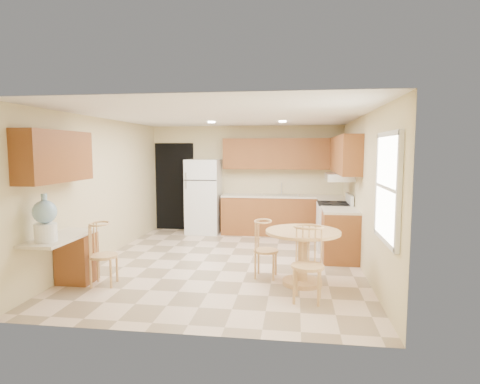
# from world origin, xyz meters

# --- Properties ---
(floor) EXTENTS (5.50, 5.50, 0.00)m
(floor) POSITION_xyz_m (0.00, 0.00, 0.00)
(floor) COLOR beige
(floor) RESTS_ON ground
(ceiling) EXTENTS (4.50, 5.50, 0.02)m
(ceiling) POSITION_xyz_m (0.00, 0.00, 2.50)
(ceiling) COLOR white
(ceiling) RESTS_ON wall_back
(wall_back) EXTENTS (4.50, 0.02, 2.50)m
(wall_back) POSITION_xyz_m (0.00, 2.75, 1.25)
(wall_back) COLOR #CDC08A
(wall_back) RESTS_ON floor
(wall_front) EXTENTS (4.50, 0.02, 2.50)m
(wall_front) POSITION_xyz_m (0.00, -2.75, 1.25)
(wall_front) COLOR #CDC08A
(wall_front) RESTS_ON floor
(wall_left) EXTENTS (0.02, 5.50, 2.50)m
(wall_left) POSITION_xyz_m (-2.25, 0.00, 1.25)
(wall_left) COLOR #CDC08A
(wall_left) RESTS_ON floor
(wall_right) EXTENTS (0.02, 5.50, 2.50)m
(wall_right) POSITION_xyz_m (2.25, 0.00, 1.25)
(wall_right) COLOR #CDC08A
(wall_right) RESTS_ON floor
(doorway) EXTENTS (0.90, 0.02, 2.10)m
(doorway) POSITION_xyz_m (-1.75, 2.73, 1.05)
(doorway) COLOR black
(doorway) RESTS_ON floor
(base_cab_back) EXTENTS (2.75, 0.60, 0.87)m
(base_cab_back) POSITION_xyz_m (0.88, 2.45, 0.43)
(base_cab_back) COLOR brown
(base_cab_back) RESTS_ON floor
(counter_back) EXTENTS (2.75, 0.63, 0.04)m
(counter_back) POSITION_xyz_m (0.88, 2.45, 0.89)
(counter_back) COLOR beige
(counter_back) RESTS_ON base_cab_back
(base_cab_right_a) EXTENTS (0.60, 0.59, 0.87)m
(base_cab_right_a) POSITION_xyz_m (1.95, 1.85, 0.43)
(base_cab_right_a) COLOR brown
(base_cab_right_a) RESTS_ON floor
(counter_right_a) EXTENTS (0.63, 0.59, 0.04)m
(counter_right_a) POSITION_xyz_m (1.95, 1.85, 0.89)
(counter_right_a) COLOR beige
(counter_right_a) RESTS_ON base_cab_right_a
(base_cab_right_b) EXTENTS (0.60, 0.80, 0.87)m
(base_cab_right_b) POSITION_xyz_m (1.95, 0.40, 0.43)
(base_cab_right_b) COLOR brown
(base_cab_right_b) RESTS_ON floor
(counter_right_b) EXTENTS (0.63, 0.80, 0.04)m
(counter_right_b) POSITION_xyz_m (1.95, 0.40, 0.89)
(counter_right_b) COLOR beige
(counter_right_b) RESTS_ON base_cab_right_b
(upper_cab_back) EXTENTS (2.75, 0.33, 0.70)m
(upper_cab_back) POSITION_xyz_m (0.88, 2.58, 1.85)
(upper_cab_back) COLOR brown
(upper_cab_back) RESTS_ON wall_back
(upper_cab_right) EXTENTS (0.33, 2.42, 0.70)m
(upper_cab_right) POSITION_xyz_m (2.08, 1.21, 1.85)
(upper_cab_right) COLOR brown
(upper_cab_right) RESTS_ON wall_right
(upper_cab_left) EXTENTS (0.33, 1.40, 0.70)m
(upper_cab_left) POSITION_xyz_m (-2.08, -1.60, 1.85)
(upper_cab_left) COLOR brown
(upper_cab_left) RESTS_ON wall_left
(sink) EXTENTS (0.78, 0.44, 0.01)m
(sink) POSITION_xyz_m (0.85, 2.45, 0.91)
(sink) COLOR silver
(sink) RESTS_ON counter_back
(range_hood) EXTENTS (0.50, 0.76, 0.14)m
(range_hood) POSITION_xyz_m (2.00, 1.18, 1.42)
(range_hood) COLOR silver
(range_hood) RESTS_ON upper_cab_right
(desk_pedestal) EXTENTS (0.48, 0.42, 0.72)m
(desk_pedestal) POSITION_xyz_m (-2.00, -1.32, 0.36)
(desk_pedestal) COLOR brown
(desk_pedestal) RESTS_ON floor
(desk_top) EXTENTS (0.50, 1.20, 0.04)m
(desk_top) POSITION_xyz_m (-2.00, -1.70, 0.75)
(desk_top) COLOR beige
(desk_top) RESTS_ON desk_pedestal
(window) EXTENTS (0.06, 1.12, 1.30)m
(window) POSITION_xyz_m (2.23, -1.85, 1.50)
(window) COLOR white
(window) RESTS_ON wall_right
(can_light_a) EXTENTS (0.14, 0.14, 0.02)m
(can_light_a) POSITION_xyz_m (-0.50, 1.20, 2.48)
(can_light_a) COLOR white
(can_light_a) RESTS_ON ceiling
(can_light_b) EXTENTS (0.14, 0.14, 0.02)m
(can_light_b) POSITION_xyz_m (0.90, 1.20, 2.48)
(can_light_b) COLOR white
(can_light_b) RESTS_ON ceiling
(refrigerator) EXTENTS (0.76, 0.74, 1.72)m
(refrigerator) POSITION_xyz_m (-0.95, 2.40, 0.86)
(refrigerator) COLOR white
(refrigerator) RESTS_ON floor
(stove) EXTENTS (0.65, 0.76, 1.09)m
(stove) POSITION_xyz_m (1.92, 1.18, 0.47)
(stove) COLOR white
(stove) RESTS_ON floor
(dining_table) EXTENTS (1.07, 1.07, 0.79)m
(dining_table) POSITION_xyz_m (1.28, -0.96, 0.52)
(dining_table) COLOR tan
(dining_table) RESTS_ON floor
(chair_table_a) EXTENTS (0.38, 0.49, 0.87)m
(chair_table_a) POSITION_xyz_m (0.73, -0.80, 0.53)
(chair_table_a) COLOR tan
(chair_table_a) RESTS_ON floor
(chair_table_b) EXTENTS (0.42, 0.42, 0.96)m
(chair_table_b) POSITION_xyz_m (1.33, -1.71, 0.59)
(chair_table_b) COLOR tan
(chair_table_b) RESTS_ON floor
(chair_desk) EXTENTS (0.40, 0.51, 0.89)m
(chair_desk) POSITION_xyz_m (-1.55, -1.47, 0.55)
(chair_desk) COLOR tan
(chair_desk) RESTS_ON floor
(water_crock) EXTENTS (0.30, 0.30, 0.62)m
(water_crock) POSITION_xyz_m (-2.00, -2.02, 1.05)
(water_crock) COLOR white
(water_crock) RESTS_ON desk_top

